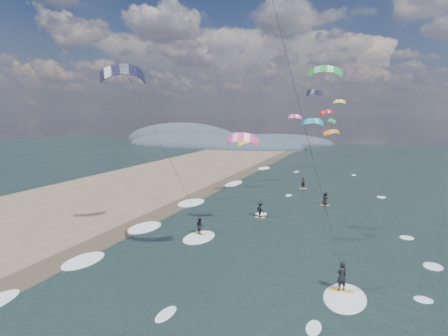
% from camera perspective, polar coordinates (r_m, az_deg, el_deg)
% --- Properties ---
extents(ground, '(260.00, 260.00, 0.00)m').
position_cam_1_polar(ground, '(21.93, -9.93, -23.19)').
color(ground, black).
rests_on(ground, ground).
extents(sand_strip, '(26.00, 240.00, 0.00)m').
position_cam_1_polar(sand_strip, '(44.18, -30.36, -7.73)').
color(sand_strip, brown).
rests_on(sand_strip, ground).
extents(wet_sand_strip, '(3.00, 240.00, 0.00)m').
position_cam_1_polar(wet_sand_strip, '(35.78, -18.17, -10.62)').
color(wet_sand_strip, '#382D23').
rests_on(wet_sand_strip, ground).
extents(coastal_hills, '(80.00, 41.00, 15.00)m').
position_cam_1_polar(coastal_hills, '(135.75, -2.36, 3.69)').
color(coastal_hills, '#3D4756').
rests_on(coastal_hills, ground).
extents(kitesurfer_near_a, '(8.01, 8.43, 19.86)m').
position_cam_1_polar(kitesurfer_near_a, '(19.88, 8.28, 20.69)').
color(kitesurfer_near_a, orange).
rests_on(kitesurfer_near_a, ground).
extents(kitesurfer_near_b, '(6.89, 9.04, 15.67)m').
position_cam_1_polar(kitesurfer_near_b, '(31.62, -10.95, 5.78)').
color(kitesurfer_near_b, orange).
rests_on(kitesurfer_near_b, ground).
extents(far_kitesurfers, '(7.17, 18.41, 1.82)m').
position_cam_1_polar(far_kitesurfers, '(45.78, 9.54, -4.98)').
color(far_kitesurfers, orange).
rests_on(far_kitesurfers, ground).
extents(bg_kite_field, '(13.54, 77.00, 10.09)m').
position_cam_1_polar(bg_kite_field, '(70.74, 13.76, 8.45)').
color(bg_kite_field, orange).
rests_on(bg_kite_field, ground).
extents(shoreline_surf, '(2.40, 79.40, 0.11)m').
position_cam_1_polar(shoreline_surf, '(38.68, -12.25, -8.93)').
color(shoreline_surf, white).
rests_on(shoreline_surf, ground).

